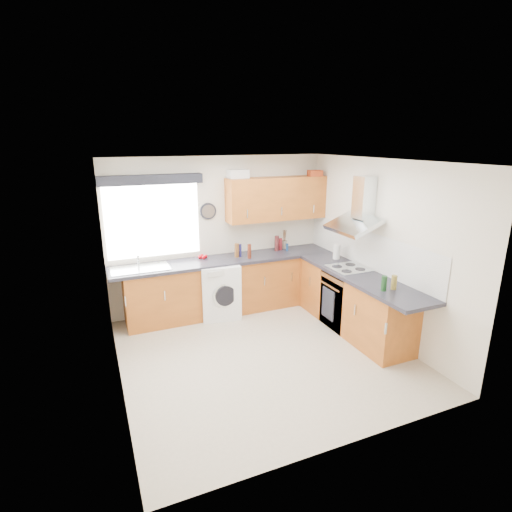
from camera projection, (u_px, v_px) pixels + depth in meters
name	position (u px, v px, depth m)	size (l,w,h in m)	color
ground_plane	(264.00, 354.00, 5.31)	(3.60, 3.60, 0.00)	beige
ceiling	(265.00, 161.00, 4.60)	(3.60, 3.60, 0.02)	white
wall_back	(219.00, 234.00, 6.54)	(3.60, 0.02, 2.50)	silver
wall_front	(351.00, 324.00, 3.36)	(3.60, 0.02, 2.50)	silver
wall_left	(111.00, 284.00, 4.28)	(0.02, 3.60, 2.50)	silver
wall_right	(380.00, 249.00, 5.63)	(0.02, 3.60, 2.50)	silver
window	(153.00, 221.00, 6.06)	(1.40, 0.02, 1.10)	white
window_blind	(151.00, 180.00, 5.80)	(1.50, 0.18, 0.14)	black
splashback	(366.00, 249.00, 5.91)	(0.01, 3.00, 0.54)	white
base_cab_back	(220.00, 287.00, 6.48)	(3.00, 0.58, 0.86)	#984E1A
base_cab_corner	(307.00, 275.00, 7.07)	(0.60, 0.60, 0.86)	#984E1A
base_cab_right	(353.00, 302.00, 5.88)	(0.58, 2.10, 0.86)	#984E1A
worktop_back	(226.00, 260.00, 6.38)	(3.60, 0.62, 0.05)	#212029
worktop_right	(361.00, 276.00, 5.62)	(0.62, 2.42, 0.05)	#212029
sink	(140.00, 266.00, 5.87)	(0.84, 0.46, 0.10)	silver
oven	(346.00, 299.00, 6.01)	(0.56, 0.58, 0.85)	black
hob_plate	(349.00, 268.00, 5.88)	(0.52, 0.52, 0.01)	silver
extractor_hood	(358.00, 210.00, 5.67)	(0.52, 0.78, 0.66)	silver
upper_cabinets	(277.00, 199.00, 6.59)	(1.70, 0.35, 0.70)	#984E1A
washing_machine	(220.00, 289.00, 6.36)	(0.60, 0.58, 0.88)	white
wall_clock	(208.00, 211.00, 6.33)	(0.26, 0.26, 0.04)	black
casserole	(237.00, 174.00, 6.31)	(0.32, 0.23, 0.13)	white
storage_box	(315.00, 173.00, 6.63)	(0.22, 0.18, 0.10)	#9B3313
utensil_pot	(284.00, 244.00, 6.96)	(0.10, 0.10, 0.13)	gray
kitchen_roll	(337.00, 252.00, 6.33)	(0.11, 0.11, 0.23)	white
tomato_cluster	(203.00, 257.00, 6.37)	(0.13, 0.13, 0.06)	#AE020C
jar_0	(240.00, 250.00, 6.45)	(0.04, 0.04, 0.21)	#191854
jar_1	(249.00, 251.00, 6.36)	(0.06, 0.06, 0.23)	#521E11
jar_2	(277.00, 243.00, 6.79)	(0.07, 0.07, 0.26)	#4B1B1C
jar_3	(280.00, 244.00, 6.86)	(0.07, 0.07, 0.20)	maroon
jar_4	(237.00, 250.00, 6.43)	(0.07, 0.07, 0.22)	brown
jar_5	(287.00, 247.00, 6.81)	(0.04, 0.04, 0.12)	navy
bottle_0	(384.00, 283.00, 5.00)	(0.07, 0.07, 0.20)	#153C1A
bottle_1	(394.00, 282.00, 5.05)	(0.07, 0.07, 0.19)	olive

